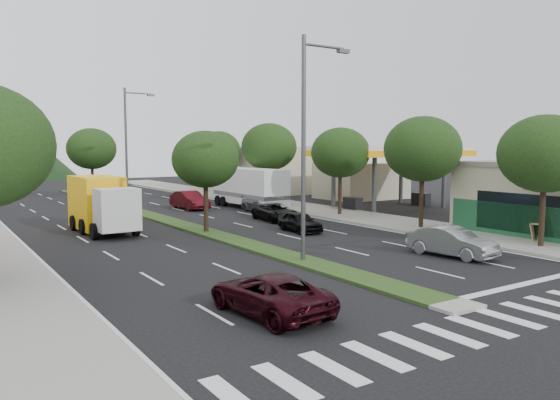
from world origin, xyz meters
TOP-DOWN VIEW (x-y plane):
  - ground at (0.00, 0.00)m, footprint 160.00×160.00m
  - sidewalk_right at (12.50, 25.00)m, footprint 5.00×90.00m
  - median at (0.00, 28.00)m, footprint 1.60×56.00m
  - crosswalk at (0.00, -2.00)m, footprint 19.00×2.20m
  - gas_canopy at (19.00, 22.00)m, footprint 12.20×8.20m
  - bldg_right_far at (19.50, 44.00)m, footprint 10.00×16.00m
  - tree_r_a at (12.00, 4.00)m, footprint 4.60×4.60m
  - tree_r_b at (12.00, 12.00)m, footprint 4.80×4.80m
  - tree_r_c at (12.00, 20.00)m, footprint 4.40×4.40m
  - tree_r_d at (12.00, 30.00)m, footprint 5.00×5.00m
  - tree_r_e at (12.00, 40.00)m, footprint 4.60×4.60m
  - tree_med_near at (0.00, 18.00)m, footprint 4.00×4.00m
  - tree_med_far at (0.00, 44.00)m, footprint 4.80×4.80m
  - streetlight_near at (0.21, 8.00)m, footprint 2.60×0.25m
  - streetlight_mid at (0.21, 33.00)m, footprint 2.60×0.25m
  - sedan_silver at (6.61, 5.20)m, footprint 2.01×4.43m
  - suv_maroon at (-5.34, 2.36)m, footprint 2.45×4.72m
  - car_queue_a at (5.03, 15.37)m, footprint 1.77×3.75m
  - car_queue_b at (8.35, 25.37)m, footprint 1.83×4.35m
  - car_queue_c at (4.39, 30.37)m, footprint 1.81×4.67m
  - car_queue_d at (6.49, 20.37)m, footprint 2.49×4.57m
  - box_truck at (-5.17, 21.86)m, footprint 2.86×6.90m
  - motorhome at (9.00, 28.34)m, footprint 2.84×8.81m
  - a_frame_sign at (13.27, 5.02)m, footprint 0.73×0.78m

SIDE VIEW (x-z plane):
  - ground at x=0.00m, z-range 0.00..0.00m
  - crosswalk at x=0.00m, z-range 0.00..0.01m
  - median at x=0.00m, z-range 0.00..0.12m
  - sidewalk_right at x=12.50m, z-range 0.00..0.15m
  - car_queue_d at x=6.49m, z-range 0.00..1.22m
  - car_queue_a at x=5.03m, z-range 0.00..1.24m
  - car_queue_b at x=8.35m, z-range 0.00..1.25m
  - suv_maroon at x=-5.34m, z-range 0.00..1.27m
  - sedan_silver at x=6.61m, z-range 0.00..1.41m
  - a_frame_sign at x=13.27m, z-range 0.08..1.34m
  - car_queue_c at x=4.39m, z-range 0.00..1.52m
  - box_truck at x=-5.17m, z-range -0.09..3.27m
  - motorhome at x=9.00m, z-range 0.11..3.48m
  - bldg_right_far at x=19.50m, z-range 0.00..5.20m
  - tree_med_near at x=0.00m, z-range 1.42..7.44m
  - gas_canopy at x=19.00m, z-range 2.02..7.27m
  - tree_r_c at x=12.00m, z-range 1.51..7.99m
  - tree_r_a at x=12.00m, z-range 1.50..8.14m
  - tree_r_e at x=12.00m, z-range 1.54..8.25m
  - tree_med_far at x=0.00m, z-range 1.54..8.47m
  - tree_r_b at x=12.00m, z-range 1.57..8.50m
  - tree_r_d at x=12.00m, z-range 1.60..8.76m
  - streetlight_near at x=0.21m, z-range 0.58..10.58m
  - streetlight_mid at x=0.21m, z-range 0.58..10.58m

